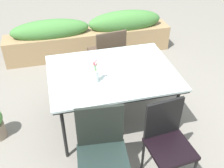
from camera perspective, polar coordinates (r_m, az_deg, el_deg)
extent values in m
plane|color=gray|center=(3.72, 0.49, -6.45)|extent=(12.00, 12.00, 0.00)
cube|color=#B2C6C1|center=(3.16, 0.00, 2.53)|extent=(1.49, 1.12, 0.02)
cube|color=black|center=(3.18, 0.00, 2.16)|extent=(1.46, 1.10, 0.02)
cylinder|color=black|center=(2.99, -10.16, -10.29)|extent=(0.04, 0.04, 0.76)
cylinder|color=black|center=(3.26, 13.29, -6.12)|extent=(0.04, 0.04, 0.76)
cylinder|color=black|center=(3.70, -11.61, -0.07)|extent=(0.04, 0.04, 0.76)
cylinder|color=black|center=(3.92, 7.62, 2.67)|extent=(0.04, 0.04, 0.76)
cube|color=black|center=(2.75, 12.32, -13.31)|extent=(0.46, 0.46, 0.04)
cube|color=black|center=(2.70, 10.90, -7.23)|extent=(0.40, 0.07, 0.44)
cylinder|color=black|center=(3.10, 13.06, -12.71)|extent=(0.03, 0.03, 0.45)
cylinder|color=black|center=(2.96, 6.63, -14.82)|extent=(0.03, 0.03, 0.45)
cube|color=#4D392C|center=(4.19, -1.25, 6.68)|extent=(0.54, 0.54, 0.04)
cube|color=#4C3D2D|center=(3.90, -0.13, 8.08)|extent=(0.45, 0.09, 0.43)
cylinder|color=#4C3D2D|center=(4.43, -4.87, 4.80)|extent=(0.03, 0.03, 0.45)
cylinder|color=#4C3D2D|center=(4.55, 0.42, 5.87)|extent=(0.03, 0.03, 0.45)
cylinder|color=#4C3D2D|center=(4.08, -3.02, 1.84)|extent=(0.03, 0.03, 0.45)
cylinder|color=#4C3D2D|center=(4.21, 2.64, 3.07)|extent=(0.03, 0.03, 0.45)
cube|color=#1E2C28|center=(2.59, -1.87, -16.30)|extent=(0.52, 0.52, 0.04)
cube|color=black|center=(2.55, -2.60, -8.97)|extent=(0.45, 0.07, 0.47)
cylinder|color=black|center=(2.93, 2.05, -15.33)|extent=(0.03, 0.03, 0.46)
cylinder|color=black|center=(2.90, -6.75, -16.24)|extent=(0.03, 0.03, 0.46)
cylinder|color=silver|center=(2.95, -3.46, 1.67)|extent=(0.06, 0.06, 0.14)
cylinder|color=#569347|center=(2.89, -3.55, 3.18)|extent=(0.01, 0.01, 0.12)
sphere|color=pink|center=(2.86, -3.60, 4.22)|extent=(0.03, 0.03, 0.03)
cylinder|color=#569347|center=(2.89, -3.61, 3.27)|extent=(0.01, 0.01, 0.14)
sphere|color=white|center=(2.85, -3.67, 4.44)|extent=(0.03, 0.03, 0.03)
cylinder|color=#569347|center=(2.91, -3.57, 3.28)|extent=(0.01, 0.01, 0.11)
sphere|color=#EFCC4C|center=(2.89, -3.61, 4.20)|extent=(0.04, 0.04, 0.04)
cylinder|color=#569347|center=(2.89, -3.72, 3.28)|extent=(0.01, 0.01, 0.14)
sphere|color=#DB4C56|center=(2.85, -3.77, 4.44)|extent=(0.04, 0.04, 0.04)
cylinder|color=#569347|center=(2.88, -3.39, 3.61)|extent=(0.01, 0.01, 0.18)
sphere|color=pink|center=(2.83, -3.46, 5.10)|extent=(0.03, 0.03, 0.03)
cube|color=#9E7F56|center=(5.01, -4.83, 8.78)|extent=(2.99, 0.42, 0.46)
ellipsoid|color=#47843D|center=(4.82, -13.06, 11.17)|extent=(1.35, 0.38, 0.36)
ellipsoid|color=#47843D|center=(5.00, 2.78, 13.22)|extent=(1.35, 0.38, 0.40)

